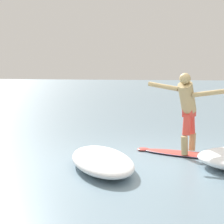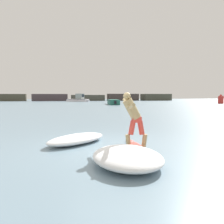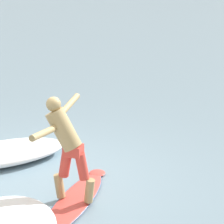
% 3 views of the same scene
% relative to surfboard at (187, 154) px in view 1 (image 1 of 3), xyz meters
% --- Properties ---
extents(ground_plane, '(200.00, 200.00, 0.00)m').
position_rel_surfboard_xyz_m(ground_plane, '(-0.69, 0.48, -0.03)').
color(ground_plane, gray).
extents(surfboard, '(0.67, 2.10, 0.20)m').
position_rel_surfboard_xyz_m(surfboard, '(0.00, 0.00, 0.00)').
color(surfboard, '#D94B43').
rests_on(surfboard, ground).
extents(surfer, '(0.74, 1.53, 1.57)m').
position_rel_surfboard_xyz_m(surfer, '(-0.11, -0.02, 0.95)').
color(surfer, tan).
rests_on(surfer, surfboard).
extents(wave_foam_at_nose, '(2.32, 2.13, 0.29)m').
position_rel_surfboard_xyz_m(wave_foam_at_nose, '(-1.65, 1.06, 0.11)').
color(wave_foam_at_nose, white).
rests_on(wave_foam_at_nose, ground).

